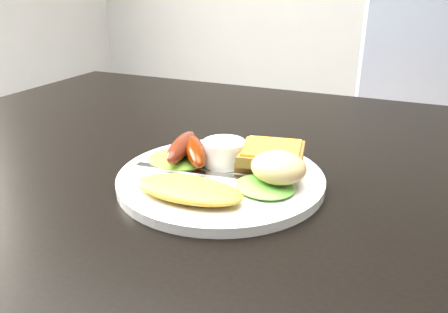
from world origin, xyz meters
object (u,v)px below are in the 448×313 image
object	(u,v)px
person	(311,66)
plate	(221,178)
dining_chair	(411,143)
dining_table	(243,163)

from	to	relation	value
person	plate	xyz separation A→B (m)	(0.04, -0.63, -0.03)
plate	dining_chair	bearing A→B (deg)	78.72
person	plate	world-z (taller)	person
plate	person	bearing A→B (deg)	93.36
dining_chair	plate	world-z (taller)	plate
dining_table	plate	xyz separation A→B (m)	(0.01, -0.11, 0.03)
dining_table	dining_chair	world-z (taller)	dining_table
dining_chair	person	xyz separation A→B (m)	(-0.26, -0.50, 0.34)
dining_chair	plate	xyz separation A→B (m)	(-0.23, -1.13, 0.31)
dining_table	person	bearing A→B (deg)	92.58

